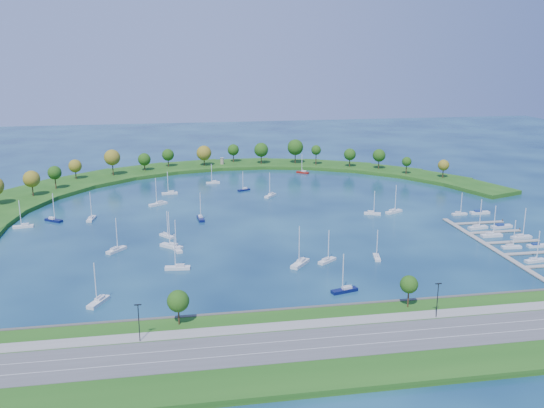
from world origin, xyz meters
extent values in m
plane|color=#071B3D|center=(0.00, 0.00, 0.00)|extent=(700.00, 700.00, 0.00)
cube|color=#1D4E15|center=(0.00, -124.00, 0.80)|extent=(420.00, 42.00, 1.60)
cube|color=#474442|center=(0.00, -102.50, 0.90)|extent=(420.00, 1.20, 1.80)
cube|color=#515154|center=(0.00, -124.00, 1.66)|extent=(420.00, 16.00, 0.12)
cube|color=gray|center=(0.00, -113.00, 1.66)|extent=(420.00, 5.00, 0.12)
cube|color=silver|center=(0.00, -126.50, 1.73)|extent=(420.00, 0.15, 0.02)
cube|color=silver|center=(0.00, -121.50, 1.73)|extent=(420.00, 0.15, 0.02)
cylinder|color=#382314|center=(-40.00, -107.00, 4.22)|extent=(0.56, 0.56, 5.25)
sphere|color=#1D4210|center=(-40.00, -107.00, 8.05)|extent=(6.00, 6.00, 6.00)
cylinder|color=#382314|center=(25.00, -107.00, 4.40)|extent=(0.56, 0.56, 5.60)
sphere|color=#1D4210|center=(25.00, -107.00, 8.24)|extent=(5.20, 5.20, 5.20)
cylinder|color=black|center=(-50.00, -115.00, 6.60)|extent=(0.24, 0.24, 10.00)
cylinder|color=black|center=(30.00, -115.00, 6.60)|extent=(0.24, 0.24, 10.00)
cube|color=#1D4E15|center=(-118.83, 37.57, 1.00)|extent=(50.23, 54.30, 2.00)
cube|color=#1D4E15|center=(-104.03, 64.58, 1.00)|extent=(54.07, 56.09, 2.00)
cube|color=#1D4E15|center=(-83.21, 87.27, 1.00)|extent=(55.20, 54.07, 2.00)
cube|color=#1D4E15|center=(-57.57, 104.32, 1.00)|extent=(53.65, 48.47, 2.00)
cube|color=#1D4E15|center=(-28.60, 114.76, 1.00)|extent=(49.62, 39.75, 2.00)
cube|color=#1D4E15|center=(2.03, 117.98, 1.00)|extent=(44.32, 29.96, 2.00)
cube|color=#1D4E15|center=(32.54, 113.79, 1.00)|extent=(49.49, 38.05, 2.00)
cube|color=#1D4E15|center=(61.17, 102.44, 1.00)|extent=(51.13, 44.12, 2.00)
cube|color=#1D4E15|center=(86.25, 84.58, 1.00)|extent=(49.19, 47.96, 2.00)
cube|color=#1D4E15|center=(106.34, 61.24, 1.00)|extent=(43.90, 49.49, 2.00)
cube|color=#1D4E15|center=(120.28, 33.78, 1.00)|extent=(35.67, 48.74, 2.00)
cylinder|color=#382314|center=(-107.98, 48.15, 5.55)|extent=(0.56, 0.56, 7.11)
sphere|color=#696517|center=(-107.98, 48.15, 10.76)|extent=(8.27, 8.27, 8.27)
cylinder|color=#382314|center=(-99.41, 62.08, 5.66)|extent=(0.56, 0.56, 7.32)
sphere|color=#1D4210|center=(-99.41, 62.08, 10.74)|extent=(7.09, 7.09, 7.09)
cylinder|color=#382314|center=(-92.48, 85.57, 5.02)|extent=(0.56, 0.56, 6.04)
sphere|color=#696517|center=(-92.48, 85.57, 9.49)|extent=(7.29, 7.29, 7.29)
cylinder|color=#382314|center=(-72.73, 91.87, 6.36)|extent=(0.56, 0.56, 8.73)
sphere|color=#696517|center=(-72.73, 91.87, 12.56)|extent=(9.15, 9.15, 9.15)
cylinder|color=#382314|center=(-55.22, 103.32, 4.65)|extent=(0.56, 0.56, 5.29)
sphere|color=#1D4210|center=(-55.22, 103.32, 8.80)|extent=(7.50, 7.50, 7.50)
cylinder|color=#382314|center=(-41.17, 112.83, 4.98)|extent=(0.56, 0.56, 5.96)
sphere|color=#1D4210|center=(-41.17, 112.83, 9.43)|extent=(7.34, 7.34, 7.34)
cylinder|color=#382314|center=(-19.15, 112.13, 5.10)|extent=(0.56, 0.56, 6.21)
sphere|color=#696517|center=(-19.15, 112.13, 10.05)|extent=(9.22, 9.22, 9.22)
cylinder|color=#382314|center=(0.18, 121.50, 5.22)|extent=(0.56, 0.56, 6.45)
sphere|color=#1D4210|center=(0.18, 121.50, 9.91)|extent=(7.30, 7.30, 7.30)
cylinder|color=#382314|center=(16.86, 112.33, 5.59)|extent=(0.56, 0.56, 7.17)
sphere|color=#1D4210|center=(16.86, 112.33, 10.96)|extent=(8.94, 8.94, 8.94)
cylinder|color=#382314|center=(38.27, 109.65, 6.20)|extent=(0.56, 0.56, 8.40)
sphere|color=#1D4210|center=(38.27, 109.65, 12.41)|extent=(10.02, 10.02, 10.02)
cylinder|color=#382314|center=(50.13, 103.03, 6.09)|extent=(0.56, 0.56, 8.17)
sphere|color=#1D4210|center=(50.13, 103.03, 11.41)|extent=(6.17, 6.17, 6.17)
cylinder|color=#382314|center=(69.03, 93.15, 5.15)|extent=(0.56, 0.56, 6.29)
sphere|color=#1D4210|center=(69.03, 93.15, 9.77)|extent=(7.38, 7.38, 7.38)
cylinder|color=#382314|center=(84.41, 83.65, 5.41)|extent=(0.56, 0.56, 6.81)
sphere|color=#1D4210|center=(84.41, 83.65, 10.36)|extent=(7.73, 7.73, 7.73)
cylinder|color=#382314|center=(94.93, 66.17, 5.18)|extent=(0.56, 0.56, 6.35)
sphere|color=#1D4210|center=(94.93, 66.17, 9.45)|extent=(5.50, 5.50, 5.50)
cylinder|color=#382314|center=(111.52, 53.11, 5.04)|extent=(0.56, 0.56, 6.07)
sphere|color=#696517|center=(111.52, 53.11, 9.33)|extent=(6.29, 6.29, 6.29)
cylinder|color=gray|center=(-7.75, 114.82, 3.94)|extent=(2.20, 2.20, 3.89)
cylinder|color=gray|center=(-7.75, 114.82, 6.04)|extent=(2.60, 2.60, 0.30)
cube|color=gray|center=(78.00, -61.00, 0.35)|extent=(2.20, 82.00, 0.40)
cube|color=gray|center=(90.10, -67.60, 0.35)|extent=(22.00, 2.00, 0.40)
cube|color=gray|center=(90.10, -54.40, 0.35)|extent=(22.00, 2.00, 0.40)
cylinder|color=#382314|center=(101.00, -54.40, 0.60)|extent=(0.36, 0.36, 1.60)
cube|color=gray|center=(90.10, -41.20, 0.35)|extent=(22.00, 2.00, 0.40)
cylinder|color=#382314|center=(101.00, -41.20, 0.60)|extent=(0.36, 0.36, 1.60)
cube|color=gray|center=(90.10, -28.00, 0.35)|extent=(22.00, 2.00, 0.40)
cylinder|color=#382314|center=(101.00, -28.00, 0.60)|extent=(0.36, 0.36, 1.60)
cube|color=silver|center=(-46.84, 27.18, 0.55)|extent=(9.06, 7.28, 1.10)
cube|color=silver|center=(-46.07, 27.69, 1.49)|extent=(3.67, 3.30, 0.77)
cylinder|color=silver|center=(-47.44, 26.77, 7.31)|extent=(0.32, 0.32, 12.41)
cube|color=silver|center=(49.39, -6.41, 0.45)|extent=(7.77, 4.70, 0.90)
cube|color=silver|center=(48.69, -6.14, 1.22)|extent=(2.99, 2.33, 0.63)
cylinder|color=silver|center=(49.95, -6.63, 5.98)|extent=(0.32, 0.32, 10.15)
cube|color=#0A1142|center=(11.25, -90.00, 0.52)|extent=(8.92, 4.50, 1.03)
cube|color=silver|center=(12.08, -89.78, 1.39)|extent=(3.34, 2.39, 0.72)
cylinder|color=silver|center=(10.58, -90.17, 6.83)|extent=(0.32, 0.32, 11.60)
cube|color=silver|center=(-41.25, -37.88, 0.57)|extent=(8.86, 8.39, 1.14)
cube|color=silver|center=(-40.54, -38.53, 1.55)|extent=(3.73, 3.63, 0.80)
cylinder|color=silver|center=(-41.82, -37.37, 7.58)|extent=(0.32, 0.32, 12.88)
cube|color=#0A1142|center=(-2.30, 49.99, 0.42)|extent=(7.15, 5.09, 0.85)
cube|color=silver|center=(-1.68, 50.32, 1.14)|extent=(2.83, 2.39, 0.59)
cylinder|color=silver|center=(-2.80, 49.72, 5.61)|extent=(0.32, 0.32, 9.53)
cube|color=silver|center=(12.93, -63.14, 0.48)|extent=(7.66, 6.64, 0.96)
cube|color=silver|center=(12.30, -63.63, 1.29)|extent=(3.16, 2.94, 0.67)
cylinder|color=silver|center=(13.43, -62.75, 6.33)|extent=(0.32, 0.32, 10.75)
cube|color=silver|center=(-42.85, -24.15, 0.45)|extent=(6.27, 7.14, 0.89)
cube|color=silver|center=(-43.32, -23.57, 1.21)|extent=(2.77, 2.95, 0.63)
cylinder|color=silver|center=(-42.48, -24.62, 5.93)|extent=(0.32, 0.32, 10.07)
cube|color=silver|center=(60.00, -5.47, 0.53)|extent=(9.05, 6.17, 1.06)
cube|color=silver|center=(59.21, -5.87, 1.44)|extent=(3.55, 2.94, 0.75)
cylinder|color=silver|center=(60.64, -5.16, 7.05)|extent=(0.32, 0.32, 11.98)
cube|color=silver|center=(-75.52, 6.56, 0.51)|extent=(3.57, 8.73, 1.02)
cube|color=silver|center=(-75.65, 5.72, 1.37)|extent=(2.07, 3.18, 0.71)
cylinder|color=silver|center=(-75.42, 7.23, 6.74)|extent=(0.32, 0.32, 11.45)
cube|color=silver|center=(31.47, -62.71, 0.43)|extent=(3.52, 7.49, 0.87)
cube|color=silver|center=(31.31, -63.41, 1.17)|extent=(1.93, 2.77, 0.61)
cylinder|color=silver|center=(31.59, -62.14, 5.75)|extent=(0.32, 0.32, 9.76)
cube|color=silver|center=(-17.15, 69.74, 0.46)|extent=(7.74, 2.76, 0.91)
cube|color=silver|center=(-16.39, 69.80, 1.23)|extent=(2.77, 1.71, 0.64)
cylinder|color=silver|center=(-17.76, 69.69, 6.03)|extent=(0.32, 0.32, 10.25)
cube|color=#0A1142|center=(-28.11, -1.68, 0.52)|extent=(3.17, 8.77, 1.03)
cube|color=silver|center=(-28.19, -0.83, 1.39)|extent=(1.95, 3.15, 0.72)
cylinder|color=silver|center=(-28.05, -2.37, 6.83)|extent=(0.32, 0.32, 11.59)
cube|color=maroon|center=(38.46, 88.78, 0.47)|extent=(7.42, 6.80, 0.95)
cube|color=silver|center=(39.06, 88.27, 1.28)|extent=(3.10, 2.97, 0.66)
cylinder|color=silver|center=(37.98, 89.19, 6.26)|extent=(0.32, 0.32, 10.63)
cube|color=silver|center=(9.33, 34.61, 0.51)|extent=(7.19, 8.24, 1.03)
cube|color=silver|center=(9.86, 35.29, 1.39)|extent=(3.18, 3.40, 0.72)
cylinder|color=silver|center=(8.91, 34.07, 6.82)|extent=(0.32, 0.32, 11.59)
cube|color=silver|center=(-41.18, 48.60, 0.49)|extent=(8.30, 3.05, 0.97)
cube|color=silver|center=(-40.37, 48.68, 1.31)|extent=(2.98, 1.86, 0.68)
cylinder|color=silver|center=(-41.82, 48.54, 6.45)|extent=(0.32, 0.32, 10.96)
cube|color=silver|center=(2.77, -64.51, 0.59)|extent=(8.33, 9.41, 1.18)
cube|color=silver|center=(3.39, -63.74, 1.60)|extent=(3.67, 3.90, 0.83)
cylinder|color=silver|center=(2.28, -65.13, 7.83)|extent=(0.32, 0.32, 13.30)
cube|color=silver|center=(-39.37, -41.43, 0.48)|extent=(4.38, 8.30, 0.96)
cube|color=silver|center=(-39.14, -42.20, 1.29)|extent=(2.29, 3.12, 0.67)
cylinder|color=silver|center=(-39.55, -40.81, 6.35)|extent=(0.32, 0.32, 10.79)
cube|color=silver|center=(-102.56, -0.55, 0.49)|extent=(8.39, 3.29, 0.98)
cube|color=silver|center=(-101.75, -0.45, 1.32)|extent=(3.04, 1.95, 0.69)
cylinder|color=silver|center=(-103.21, -0.63, 6.50)|extent=(0.32, 0.32, 11.03)
cube|color=silver|center=(-39.46, -61.15, 0.52)|extent=(8.81, 3.29, 1.03)
cube|color=silver|center=(-38.60, -61.24, 1.39)|extent=(3.17, 1.99, 0.72)
cylinder|color=silver|center=(-40.14, -61.08, 6.84)|extent=(0.32, 0.32, 11.61)
cube|color=silver|center=(-61.51, -38.48, 0.52)|extent=(7.44, 8.20, 1.04)
cube|color=silver|center=(-62.07, -39.14, 1.41)|extent=(3.26, 3.42, 0.73)
cylinder|color=silver|center=(-61.06, -37.95, 6.90)|extent=(0.32, 0.32, 11.71)
cube|color=silver|center=(-63.26, -85.86, 0.54)|extent=(6.28, 9.14, 1.08)
cube|color=silver|center=(-62.85, -85.06, 1.45)|extent=(2.98, 3.59, 0.75)
cylinder|color=silver|center=(-63.58, -86.50, 7.13)|extent=(0.32, 0.32, 12.11)
cube|color=#0A1142|center=(-91.46, 6.87, 0.52)|extent=(8.40, 7.02, 1.04)
cube|color=silver|center=(-92.16, 7.37, 1.40)|extent=(3.44, 3.14, 0.72)
cylinder|color=silver|center=(-90.90, 6.46, 6.86)|extent=(0.32, 0.32, 11.65)
cube|color=silver|center=(85.60, -75.66, 0.47)|extent=(8.02, 3.22, 0.94)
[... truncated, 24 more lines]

